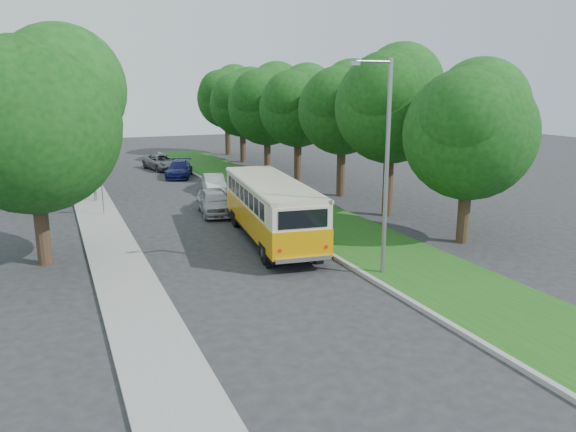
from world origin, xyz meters
name	(u,v)px	position (x,y,z in m)	size (l,w,h in m)	color
ground	(254,270)	(0.00, 0.00, 0.00)	(120.00, 120.00, 0.00)	#262629
curb	(288,229)	(3.60, 5.00, 0.07)	(0.20, 70.00, 0.15)	gray
grass_verge	(331,225)	(5.95, 5.00, 0.07)	(4.50, 70.00, 0.13)	#185516
sidewalk	(112,249)	(-4.80, 5.00, 0.06)	(2.20, 70.00, 0.12)	gray
treeline	(207,102)	(3.15, 17.99, 5.93)	(24.27, 41.91, 9.46)	#332319
lamppost_near	(385,161)	(4.21, -2.50, 4.37)	(1.71, 0.16, 8.00)	gray
lamppost_far	(89,135)	(-4.70, 16.00, 4.12)	(1.71, 0.16, 7.50)	gray
warning_sign	(102,185)	(-4.50, 11.98, 1.71)	(0.56, 0.10, 2.50)	gray
vintage_bus	(271,211)	(2.14, 3.55, 1.45)	(2.51, 9.76, 2.90)	orange
car_silver	(215,201)	(1.29, 10.08, 0.72)	(1.69, 4.21, 1.43)	#A6A6AB
car_white	(214,184)	(3.00, 16.29, 0.61)	(1.30, 3.72, 1.23)	white
car_blue	(179,169)	(2.24, 23.55, 0.64)	(1.78, 4.38, 1.27)	#131854
car_grey	(163,162)	(1.80, 28.03, 0.64)	(2.14, 4.63, 1.29)	slate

